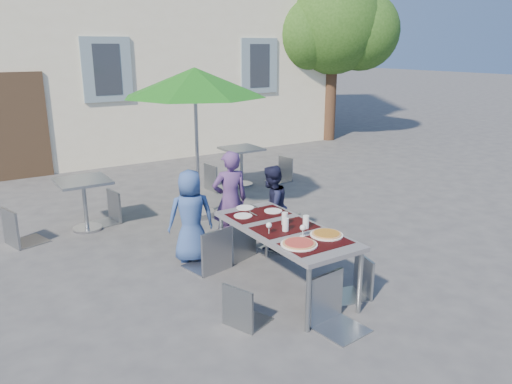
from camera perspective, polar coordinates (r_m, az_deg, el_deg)
ground at (r=5.74m, az=7.57°, el=-11.91°), size 90.00×90.00×0.00m
tree at (r=15.05m, az=8.83°, el=18.27°), size 3.60×3.00×4.70m
dining_table at (r=5.61m, az=3.32°, el=-4.61°), size 0.80×1.85×0.76m
pizza_near_left at (r=5.12m, az=4.94°, el=-5.90°), size 0.38×0.38×0.03m
pizza_near_right at (r=5.40m, az=8.07°, el=-4.80°), size 0.36×0.36×0.03m
glassware at (r=5.51m, az=4.00°, el=-3.54°), size 0.51×0.46×0.15m
place_settings at (r=6.09m, az=-0.22°, el=-2.22°), size 0.67×0.51×0.01m
child_0 at (r=6.46m, az=-7.46°, el=-2.73°), size 0.67×0.53×1.21m
child_1 at (r=6.80m, az=-2.98°, el=-0.94°), size 0.55×0.42×1.37m
child_2 at (r=6.82m, az=1.73°, el=-1.77°), size 0.65×0.53×1.16m
chair_0 at (r=6.13m, az=-5.22°, el=-3.54°), size 0.55×0.56×1.06m
chair_1 at (r=6.47m, az=-2.11°, el=-2.47°), size 0.58×0.59×1.04m
chair_2 at (r=6.76m, az=3.39°, el=-2.25°), size 0.54×0.54×0.94m
chair_3 at (r=4.96m, az=-1.49°, el=-10.11°), size 0.49×0.48×0.85m
chair_4 at (r=5.64m, az=11.55°, el=-6.94°), size 0.47×0.47×0.87m
chair_5 at (r=4.97m, az=9.08°, el=-8.93°), size 0.49×0.50×1.01m
patio_umbrella at (r=7.86m, az=-7.01°, el=12.20°), size 2.24×2.24×2.39m
cafe_table_0 at (r=7.91m, az=-19.05°, el=-0.29°), size 0.74×0.74×0.79m
bg_chair_l_0 at (r=7.66m, az=-25.83°, el=-1.20°), size 0.57×0.57×1.03m
bg_chair_r_0 at (r=8.15m, az=-16.69°, el=0.37°), size 0.48×0.48×0.95m
cafe_table_1 at (r=9.94m, az=-1.67°, el=3.76°), size 0.72×0.72×0.77m
bg_chair_l_1 at (r=9.61m, az=-4.73°, el=3.56°), size 0.48×0.47×0.99m
bg_chair_r_1 at (r=10.31m, az=3.03°, el=4.25°), size 0.47×0.46×0.93m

